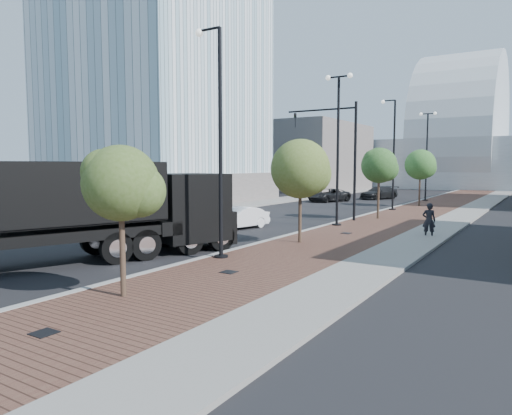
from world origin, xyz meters
The scene contains 24 objects.
sidewalk centered at (3.50, 40.00, 0.06)m, with size 7.00×140.00×0.12m, color #4C2D23.
concrete_strip centered at (6.20, 40.00, 0.07)m, with size 2.40×140.00×0.13m, color slate.
curb centered at (0.00, 40.00, 0.07)m, with size 0.30×140.00×0.14m, color gray.
west_sidewalk centered at (-13.00, 40.00, 0.06)m, with size 4.00×140.00×0.12m, color slate.
dump_truck centered at (-3.35, 8.12, 1.67)m, with size 7.60×14.17×3.95m.
white_sedan centered at (-4.09, 18.22, 0.65)m, with size 1.37×3.93×1.30m, color white.
dark_car_mid centered at (-7.98, 40.60, 0.68)m, with size 2.26×4.91×1.36m, color black.
dark_car_far centered at (-4.68, 47.00, 0.72)m, with size 2.02×4.98×1.44m, color black.
pedestrian centered at (6.37, 20.54, 0.92)m, with size 0.67×0.44×1.85m, color black.
streetlight_1 centered at (0.49, 10.00, 4.34)m, with size 1.44×0.56×9.21m.
streetlight_2 centered at (0.60, 22.00, 4.82)m, with size 1.72×0.56×9.28m.
streetlight_3 centered at (0.49, 34.00, 4.34)m, with size 1.44×0.56×9.21m.
streetlight_4 centered at (0.60, 46.00, 4.82)m, with size 1.72×0.56×9.28m.
traffic_mast centered at (-0.30, 25.00, 4.98)m, with size 5.09×0.20×8.00m.
tree_0 centered at (1.65, 4.02, 3.30)m, with size 2.21×2.13×4.38m.
tree_1 centered at (1.65, 15.02, 3.63)m, with size 2.82×2.82×5.06m.
tree_2 centered at (1.65, 27.02, 3.79)m, with size 2.49×2.45×5.03m.
tree_3 centered at (1.65, 39.02, 3.86)m, with size 2.74×2.74×5.24m.
tower_podium centered at (-24.00, 32.00, 1.50)m, with size 19.00×19.00×3.00m, color #615A57.
convention_center centered at (-2.00, 85.00, 6.00)m, with size 50.00×30.00×50.00m.
commercial_block_nw centered at (-20.00, 60.00, 5.00)m, with size 14.00×20.00×10.00m, color slate.
utility_cover_0 centered at (2.40, 1.00, 0.13)m, with size 0.50×0.50×0.02m, color black.
utility_cover_1 centered at (2.40, 8.00, 0.13)m, with size 0.50×0.50×0.02m, color black.
utility_cover_2 centered at (2.40, 19.00, 0.13)m, with size 0.50×0.50×0.02m, color black.
Camera 1 is at (11.71, -5.00, 3.81)m, focal length 32.92 mm.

